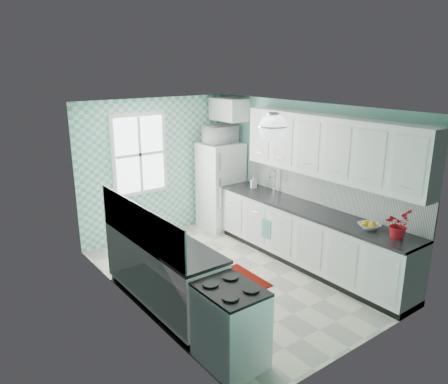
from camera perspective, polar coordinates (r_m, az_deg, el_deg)
floor at (r=6.68m, az=0.96°, el=-11.00°), size 3.00×4.40×0.02m
ceiling at (r=5.95m, az=1.08°, el=11.08°), size 3.00×4.40×0.02m
wall_back at (r=7.99m, az=-8.77°, el=3.14°), size 3.00×0.02×2.50m
wall_front at (r=4.76m, az=17.72°, el=-6.86°), size 3.00×0.02×2.50m
wall_left at (r=5.45m, az=-11.64°, el=-3.40°), size 0.02×4.40×2.50m
wall_right at (r=7.19m, az=10.57°, el=1.54°), size 0.02×4.40×2.50m
accent_wall at (r=7.97m, az=-8.70°, el=3.11°), size 3.00×0.01×2.50m
window at (r=7.73m, az=-10.98°, el=4.85°), size 1.04×0.05×1.44m
backsplash_right at (r=6.93m, az=12.84°, el=0.37°), size 0.02×3.60×0.51m
backsplash_left at (r=5.41m, az=-11.05°, el=-4.13°), size 0.02×2.15×0.51m
upper_cabinets_right at (r=6.53m, az=13.68°, el=5.70°), size 0.33×3.20×0.90m
upper_cabinet_fridge at (r=8.20m, az=0.36°, el=10.76°), size 0.40×0.74×0.40m
ceiling_light at (r=5.37m, az=6.39°, el=8.38°), size 0.34×0.34×0.35m
base_cabinets_right at (r=6.97m, az=10.89°, el=-5.92°), size 0.60×3.60×0.90m
countertop_right at (r=6.79m, az=11.02°, el=-2.28°), size 0.63×3.60×0.04m
base_cabinets_left at (r=5.83m, az=-8.07°, el=-10.43°), size 0.60×2.15×0.90m
countertop_left at (r=5.64m, az=-8.13°, el=-6.12°), size 0.63×2.15×0.04m
fridge at (r=8.31m, az=-0.45°, el=0.81°), size 0.72×0.71×1.65m
stove at (r=4.77m, az=0.85°, el=-16.87°), size 0.57×0.71×0.86m
sink at (r=7.47m, az=5.50°, el=-0.25°), size 0.57×0.48×0.53m
rug at (r=6.55m, az=1.89°, el=-11.39°), size 0.63×0.88×0.01m
dish_towel at (r=7.15m, az=5.56°, el=-4.84°), size 0.08×0.20×0.31m
fruit_bowl at (r=6.18m, az=18.44°, el=-4.24°), size 0.36×0.36×0.07m
potted_plant at (r=5.93m, az=21.75°, el=-3.94°), size 0.40×0.37×0.36m
soap_bottle at (r=7.74m, az=3.88°, el=1.29°), size 0.12×0.12×0.21m
microwave at (r=8.10m, az=-0.47°, el=7.51°), size 0.58×0.40×0.32m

